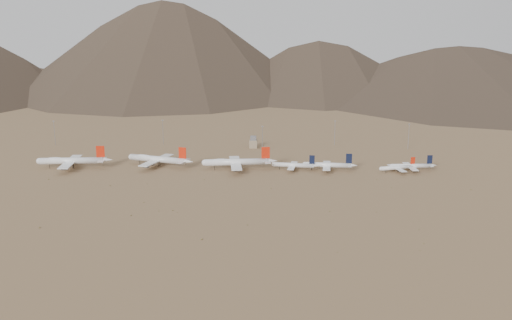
{
  "coord_description": "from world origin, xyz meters",
  "views": [
    {
      "loc": [
        61.53,
        -446.07,
        124.32
      ],
      "look_at": [
        37.32,
        30.0,
        8.95
      ],
      "focal_mm": 40.0,
      "sensor_mm": 36.0,
      "label": 1
    }
  ],
  "objects_px": {
    "widebody_east": "(237,162)",
    "narrowbody_b": "(329,165)",
    "narrowbody_a": "(295,165)",
    "control_tower": "(253,143)",
    "widebody_west": "(72,161)",
    "widebody_centre": "(158,159)"
  },
  "relations": [
    {
      "from": "control_tower",
      "to": "widebody_east",
      "type": "bearing_deg",
      "value": -95.95
    },
    {
      "from": "widebody_west",
      "to": "control_tower",
      "type": "height_order",
      "value": "widebody_west"
    },
    {
      "from": "widebody_west",
      "to": "narrowbody_a",
      "type": "xyz_separation_m",
      "value": [
        194.37,
        2.85,
        -2.3
      ]
    },
    {
      "from": "widebody_east",
      "to": "widebody_centre",
      "type": "bearing_deg",
      "value": 166.36
    },
    {
      "from": "control_tower",
      "to": "narrowbody_a",
      "type": "bearing_deg",
      "value": -65.4
    },
    {
      "from": "widebody_centre",
      "to": "narrowbody_b",
      "type": "bearing_deg",
      "value": 14.06
    },
    {
      "from": "widebody_west",
      "to": "narrowbody_b",
      "type": "relative_size",
      "value": 1.41
    },
    {
      "from": "widebody_centre",
      "to": "widebody_east",
      "type": "relative_size",
      "value": 0.95
    },
    {
      "from": "widebody_west",
      "to": "widebody_centre",
      "type": "xyz_separation_m",
      "value": [
        73.83,
        9.98,
        -0.2
      ]
    },
    {
      "from": "widebody_east",
      "to": "narrowbody_b",
      "type": "bearing_deg",
      "value": -7.82
    },
    {
      "from": "control_tower",
      "to": "widebody_centre",
      "type": "bearing_deg",
      "value": -134.45
    },
    {
      "from": "widebody_west",
      "to": "narrowbody_b",
      "type": "bearing_deg",
      "value": -5.31
    },
    {
      "from": "widebody_centre",
      "to": "narrowbody_a",
      "type": "relative_size",
      "value": 1.49
    },
    {
      "from": "widebody_east",
      "to": "control_tower",
      "type": "bearing_deg",
      "value": 76.28
    },
    {
      "from": "widebody_centre",
      "to": "narrowbody_b",
      "type": "relative_size",
      "value": 1.33
    },
    {
      "from": "widebody_west",
      "to": "narrowbody_b",
      "type": "distance_m",
      "value": 223.95
    },
    {
      "from": "narrowbody_a",
      "to": "control_tower",
      "type": "relative_size",
      "value": 3.47
    },
    {
      "from": "widebody_east",
      "to": "narrowbody_a",
      "type": "bearing_deg",
      "value": -7.61
    },
    {
      "from": "widebody_west",
      "to": "widebody_centre",
      "type": "bearing_deg",
      "value": 1.71
    },
    {
      "from": "widebody_east",
      "to": "narrowbody_a",
      "type": "height_order",
      "value": "widebody_east"
    },
    {
      "from": "narrowbody_a",
      "to": "control_tower",
      "type": "xyz_separation_m",
      "value": [
        -40.58,
        88.64,
        0.84
      ]
    },
    {
      "from": "widebody_east",
      "to": "narrowbody_b",
      "type": "height_order",
      "value": "widebody_east"
    }
  ]
}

